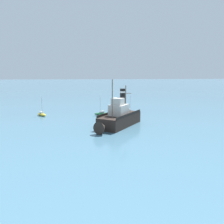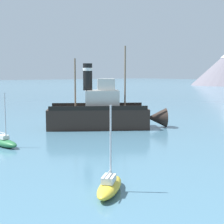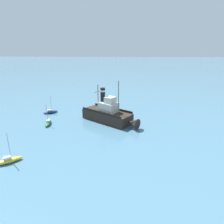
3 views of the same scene
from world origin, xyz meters
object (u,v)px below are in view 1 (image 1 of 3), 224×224
at_px(old_tugboat, 119,118).
at_px(sailboat_green, 101,113).
at_px(sailboat_yellow, 42,114).
at_px(sailboat_navy, 129,111).

bearing_deg(old_tugboat, sailboat_green, -78.05).
distance_m(old_tugboat, sailboat_yellow, 22.97).
distance_m(sailboat_green, sailboat_yellow, 15.50).
xyz_separation_m(old_tugboat, sailboat_green, (2.86, -13.51, -1.40)).
relative_size(sailboat_navy, sailboat_yellow, 1.00).
height_order(old_tugboat, sailboat_yellow, old_tugboat).
distance_m(sailboat_green, sailboat_navy, 8.22).
distance_m(old_tugboat, sailboat_green, 13.88).
height_order(sailboat_navy, sailboat_yellow, same).
bearing_deg(sailboat_navy, old_tugboat, 72.46).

